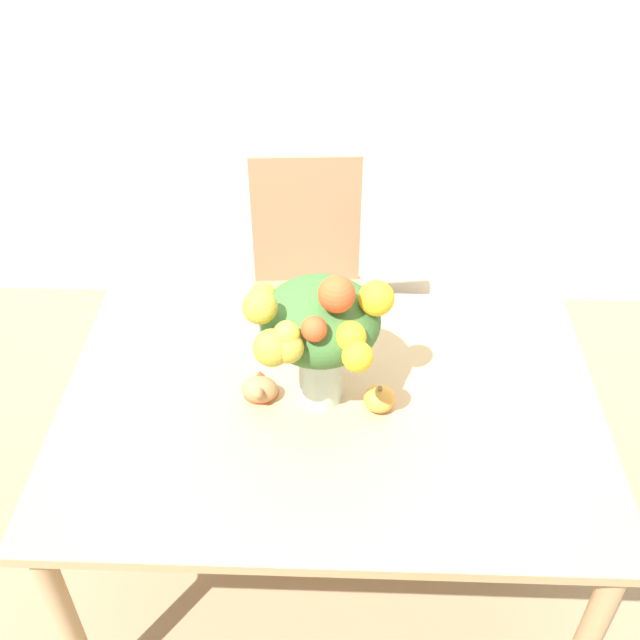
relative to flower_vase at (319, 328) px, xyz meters
name	(u,v)px	position (x,y,z in m)	size (l,w,h in m)	color
ground_plane	(328,568)	(0.03, -0.01, -1.02)	(12.00, 12.00, 0.00)	#8E7556
dining_table	(330,429)	(0.03, -0.01, -0.34)	(1.42, 0.97, 0.77)	tan
flower_vase	(319,328)	(0.00, 0.00, 0.00)	(0.35, 0.35, 0.44)	#B2CCBC
pumpkin	(379,399)	(0.16, -0.02, -0.22)	(0.08, 0.08, 0.07)	gold
turkey_figurine	(260,385)	(-0.16, 0.01, -0.21)	(0.10, 0.13, 0.08)	#A87A4C
dining_chair_near_window	(307,289)	(-0.07, 0.83, -0.51)	(0.45, 0.45, 0.98)	#9E7A56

